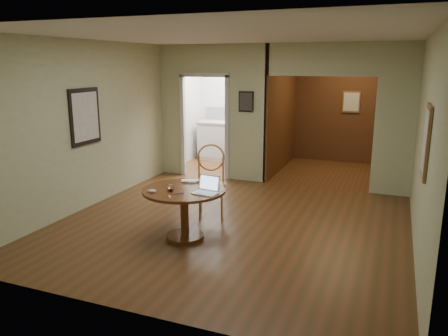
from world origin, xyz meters
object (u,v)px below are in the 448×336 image
at_px(dining_table, 184,202).
at_px(open_laptop, 207,188).
at_px(chair, 211,176).
at_px(closed_laptop, 193,182).

xyz_separation_m(dining_table, open_laptop, (0.36, -0.04, 0.24)).
bearing_deg(dining_table, open_laptop, -5.97).
relative_size(dining_table, open_laptop, 3.36).
bearing_deg(open_laptop, chair, 119.12).
bearing_deg(closed_laptop, open_laptop, -68.05).
bearing_deg(dining_table, chair, 92.51).
height_order(dining_table, closed_laptop, closed_laptop).
bearing_deg(open_laptop, dining_table, -177.69).
relative_size(open_laptop, closed_laptop, 1.03).
distance_m(dining_table, closed_laptop, 0.38).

